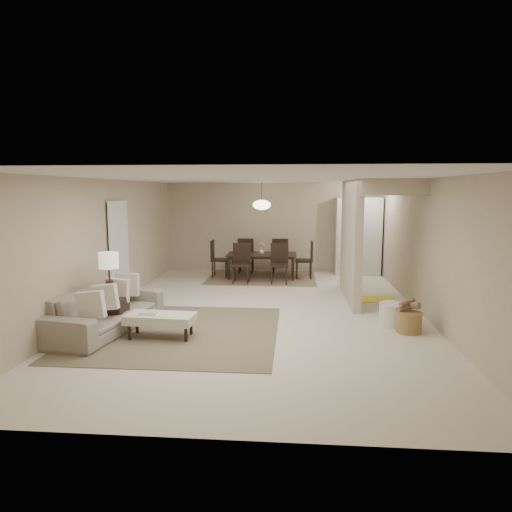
# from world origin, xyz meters

# --- Properties ---
(floor) EXTENTS (9.00, 9.00, 0.00)m
(floor) POSITION_xyz_m (0.00, 0.00, 0.00)
(floor) COLOR beige
(floor) RESTS_ON ground
(ceiling) EXTENTS (9.00, 9.00, 0.00)m
(ceiling) POSITION_xyz_m (0.00, 0.00, 2.50)
(ceiling) COLOR white
(ceiling) RESTS_ON back_wall
(back_wall) EXTENTS (6.00, 0.00, 6.00)m
(back_wall) POSITION_xyz_m (0.00, 4.50, 1.25)
(back_wall) COLOR #BAA68C
(back_wall) RESTS_ON floor
(left_wall) EXTENTS (0.00, 9.00, 9.00)m
(left_wall) POSITION_xyz_m (-3.00, 0.00, 1.25)
(left_wall) COLOR #BAA68C
(left_wall) RESTS_ON floor
(right_wall) EXTENTS (0.00, 9.00, 9.00)m
(right_wall) POSITION_xyz_m (3.00, 0.00, 1.25)
(right_wall) COLOR #BAA68C
(right_wall) RESTS_ON floor
(partition) EXTENTS (0.15, 2.50, 2.50)m
(partition) POSITION_xyz_m (1.80, 1.25, 1.25)
(partition) COLOR #BAA68C
(partition) RESTS_ON floor
(doorway) EXTENTS (0.04, 0.90, 2.04)m
(doorway) POSITION_xyz_m (-2.97, 0.60, 1.02)
(doorway) COLOR black
(doorway) RESTS_ON floor
(pantry_cabinet) EXTENTS (1.20, 0.55, 2.10)m
(pantry_cabinet) POSITION_xyz_m (2.35, 4.15, 1.05)
(pantry_cabinet) COLOR silver
(pantry_cabinet) RESTS_ON floor
(flush_light) EXTENTS (0.44, 0.44, 0.05)m
(flush_light) POSITION_xyz_m (2.30, 3.20, 2.46)
(flush_light) COLOR white
(flush_light) RESTS_ON ceiling
(living_rug) EXTENTS (3.20, 3.20, 0.01)m
(living_rug) POSITION_xyz_m (-1.25, -1.35, 0.01)
(living_rug) COLOR brown
(living_rug) RESTS_ON floor
(sofa) EXTENTS (2.49, 1.31, 0.69)m
(sofa) POSITION_xyz_m (-2.45, -1.35, 0.35)
(sofa) COLOR gray
(sofa) RESTS_ON floor
(ottoman_bench) EXTENTS (1.09, 0.56, 0.38)m
(ottoman_bench) POSITION_xyz_m (-1.45, -1.65, 0.30)
(ottoman_bench) COLOR beige
(ottoman_bench) RESTS_ON living_rug
(side_table) EXTENTS (0.48, 0.48, 0.53)m
(side_table) POSITION_xyz_m (-2.40, -1.27, 0.26)
(side_table) COLOR black
(side_table) RESTS_ON floor
(table_lamp) EXTENTS (0.32, 0.32, 0.76)m
(table_lamp) POSITION_xyz_m (-2.40, -1.27, 1.09)
(table_lamp) COLOR #412A1C
(table_lamp) RESTS_ON side_table
(round_pouf) EXTENTS (0.49, 0.49, 0.38)m
(round_pouf) POSITION_xyz_m (2.32, -0.67, 0.19)
(round_pouf) COLOR beige
(round_pouf) RESTS_ON floor
(wicker_basket) EXTENTS (0.52, 0.52, 0.34)m
(wicker_basket) POSITION_xyz_m (2.49, -1.06, 0.17)
(wicker_basket) COLOR olive
(wicker_basket) RESTS_ON floor
(dining_rug) EXTENTS (2.80, 2.10, 0.01)m
(dining_rug) POSITION_xyz_m (-0.22, 3.42, 0.01)
(dining_rug) COLOR #7C644D
(dining_rug) RESTS_ON floor
(dining_table) EXTENTS (1.83, 1.04, 0.64)m
(dining_table) POSITION_xyz_m (-0.22, 3.42, 0.32)
(dining_table) COLOR black
(dining_table) RESTS_ON dining_rug
(dining_chairs) EXTENTS (2.66, 1.94, 0.99)m
(dining_chairs) POSITION_xyz_m (-0.22, 3.42, 0.49)
(dining_chairs) COLOR black
(dining_chairs) RESTS_ON dining_rug
(vase) EXTENTS (0.18, 0.18, 0.14)m
(vase) POSITION_xyz_m (-0.22, 3.42, 0.71)
(vase) COLOR silver
(vase) RESTS_ON dining_table
(yellow_mat) EXTENTS (0.89, 0.59, 0.01)m
(yellow_mat) POSITION_xyz_m (2.33, 1.20, 0.01)
(yellow_mat) COLOR yellow
(yellow_mat) RESTS_ON floor
(pendant_light) EXTENTS (0.46, 0.46, 0.71)m
(pendant_light) POSITION_xyz_m (-0.22, 3.42, 1.92)
(pendant_light) COLOR #412A1C
(pendant_light) RESTS_ON ceiling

